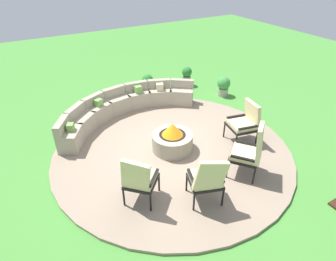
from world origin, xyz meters
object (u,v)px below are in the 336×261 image
(lounge_chair_front_left, at_px, (139,178))
(potted_plant_2, at_px, (187,75))
(curved_stone_bench, at_px, (124,107))
(lounge_chair_back_right, at_px, (245,121))
(lounge_chair_back_left, at_px, (250,150))
(fire_pit, at_px, (172,140))
(lounge_chair_front_right, at_px, (207,178))
(potted_plant_0, at_px, (148,82))
(potted_plant_1, at_px, (224,85))

(lounge_chair_front_left, bearing_deg, potted_plant_2, 93.25)
(curved_stone_bench, relative_size, lounge_chair_back_right, 4.13)
(lounge_chair_front_left, distance_m, lounge_chair_back_left, 2.25)
(fire_pit, relative_size, lounge_chair_back_right, 0.92)
(lounge_chair_front_right, xyz_separation_m, lounge_chair_back_left, (1.20, 0.21, 0.03))
(lounge_chair_front_right, bearing_deg, lounge_chair_back_left, 27.92)
(lounge_chair_back_right, bearing_deg, potted_plant_0, 21.12)
(potted_plant_0, xyz_separation_m, potted_plant_1, (1.92, -1.50, 0.04))
(lounge_chair_front_right, height_order, lounge_chair_back_left, lounge_chair_back_left)
(fire_pit, relative_size, potted_plant_0, 1.64)
(fire_pit, distance_m, lounge_chair_front_right, 1.74)
(curved_stone_bench, height_order, lounge_chair_front_right, lounge_chair_front_right)
(lounge_chair_front_left, xyz_separation_m, potted_plant_2, (3.68, 4.15, -0.25))
(fire_pit, bearing_deg, potted_plant_0, 73.10)
(potted_plant_0, height_order, potted_plant_2, potted_plant_2)
(curved_stone_bench, xyz_separation_m, potted_plant_2, (2.72, 1.07, 0.01))
(curved_stone_bench, distance_m, lounge_chair_front_right, 3.68)
(lounge_chair_back_right, relative_size, potted_plant_1, 1.64)
(lounge_chair_front_left, bearing_deg, potted_plant_0, 106.97)
(lounge_chair_front_left, distance_m, potted_plant_0, 4.97)
(curved_stone_bench, distance_m, potted_plant_1, 3.29)
(lounge_chair_back_right, distance_m, potted_plant_0, 3.89)
(lounge_chair_back_left, relative_size, potted_plant_1, 1.90)
(lounge_chair_back_left, height_order, potted_plant_1, lounge_chair_back_left)
(curved_stone_bench, height_order, potted_plant_2, curved_stone_bench)
(curved_stone_bench, distance_m, lounge_chair_front_left, 3.24)
(lounge_chair_front_left, height_order, potted_plant_1, lounge_chair_front_left)
(lounge_chair_back_right, distance_m, potted_plant_2, 3.66)
(curved_stone_bench, bearing_deg, lounge_chair_front_left, -107.25)
(fire_pit, distance_m, lounge_chair_front_left, 1.75)
(fire_pit, distance_m, curved_stone_bench, 2.01)
(lounge_chair_front_left, xyz_separation_m, potted_plant_0, (2.32, 4.38, -0.31))
(lounge_chair_front_left, height_order, lounge_chair_front_right, lounge_chair_front_right)
(lounge_chair_front_right, relative_size, lounge_chair_back_right, 1.05)
(curved_stone_bench, height_order, potted_plant_1, curved_stone_bench)
(potted_plant_0, relative_size, potted_plant_2, 0.87)
(lounge_chair_back_left, bearing_deg, potted_plant_1, 19.92)
(potted_plant_0, distance_m, potted_plant_2, 1.38)
(lounge_chair_front_right, bearing_deg, potted_plant_1, 65.12)
(potted_plant_0, bearing_deg, lounge_chair_front_right, -104.66)
(lounge_chair_back_left, bearing_deg, lounge_chair_back_right, 13.60)
(lounge_chair_front_right, height_order, potted_plant_2, lounge_chair_front_right)
(fire_pit, bearing_deg, potted_plant_1, 31.38)
(curved_stone_bench, relative_size, potted_plant_2, 6.47)
(fire_pit, height_order, lounge_chair_front_right, lounge_chair_front_right)
(potted_plant_1, bearing_deg, potted_plant_2, 113.90)
(lounge_chair_front_right, bearing_deg, lounge_chair_back_right, 48.68)
(fire_pit, distance_m, lounge_chair_back_right, 1.74)
(lounge_chair_front_left, height_order, potted_plant_0, lounge_chair_front_left)
(lounge_chair_front_right, relative_size, potted_plant_0, 1.89)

